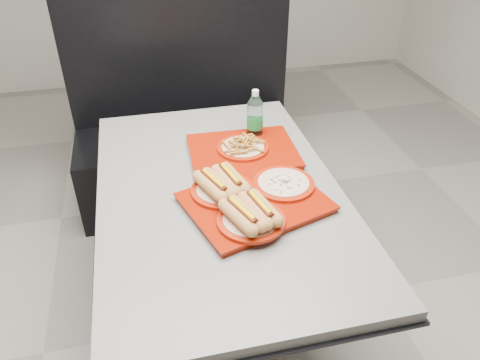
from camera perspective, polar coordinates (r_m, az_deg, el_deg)
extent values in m
plane|color=gray|center=(2.28, -2.05, -16.64)|extent=(6.00, 6.00, 0.00)
cylinder|color=black|center=(2.26, -2.06, -16.24)|extent=(0.52, 0.52, 0.05)
cylinder|color=black|center=(2.00, -2.27, -9.78)|extent=(0.11, 0.11, 0.66)
cube|color=black|center=(1.79, -2.50, -2.29)|extent=(0.92, 1.42, 0.01)
cube|color=slate|center=(1.78, -2.52, -1.64)|extent=(0.90, 1.40, 0.04)
cube|color=black|center=(2.90, -6.10, 1.84)|extent=(1.30, 0.55, 0.45)
cube|color=black|center=(2.86, -7.51, 14.17)|extent=(1.30, 0.10, 1.10)
cube|color=maroon|center=(1.67, 1.86, -2.91)|extent=(0.55, 0.48, 0.02)
cube|color=maroon|center=(1.67, 1.87, -2.55)|extent=(0.56, 0.49, 0.01)
cylinder|color=#8F1904|center=(1.56, 1.35, -4.96)|extent=(0.23, 0.23, 0.01)
cylinder|color=beige|center=(1.56, 1.36, -4.77)|extent=(0.19, 0.19, 0.01)
cylinder|color=#8F1904|center=(1.70, -2.15, -1.26)|extent=(0.23, 0.23, 0.01)
cylinder|color=beige|center=(1.70, -2.16, -1.07)|extent=(0.19, 0.19, 0.01)
cylinder|color=#8F1904|center=(1.74, 5.32, -0.45)|extent=(0.23, 0.23, 0.01)
cylinder|color=beige|center=(1.74, 5.33, -0.27)|extent=(0.19, 0.19, 0.01)
cube|color=maroon|center=(1.97, 0.34, 3.38)|extent=(0.44, 0.35, 0.02)
cube|color=maroon|center=(1.96, 0.34, 3.70)|extent=(0.45, 0.36, 0.01)
cylinder|color=#8F1904|center=(1.96, 0.34, 3.94)|extent=(0.22, 0.22, 0.01)
cylinder|color=beige|center=(1.96, 0.34, 4.10)|extent=(0.18, 0.18, 0.00)
cylinder|color=silver|center=(2.06, 1.82, 7.21)|extent=(0.07, 0.07, 0.17)
cylinder|color=#1B6E2E|center=(2.06, 1.82, 7.00)|extent=(0.07, 0.07, 0.05)
cone|color=silver|center=(2.02, 1.88, 9.79)|extent=(0.07, 0.07, 0.04)
cylinder|color=silver|center=(2.00, 1.89, 10.58)|extent=(0.03, 0.03, 0.02)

